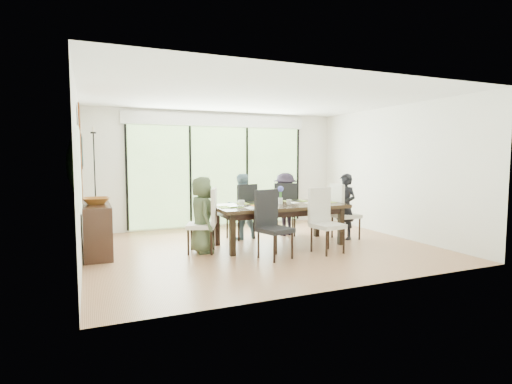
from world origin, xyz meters
name	(u,v)px	position (x,y,z in m)	size (l,w,h in m)	color
floor	(261,248)	(0.00, 0.00, -0.01)	(6.00, 5.00, 0.01)	brown
ceiling	(262,97)	(0.00, 0.00, 2.71)	(6.00, 5.00, 0.01)	white
wall_back	(219,170)	(0.00, 2.51, 1.35)	(6.00, 0.02, 2.70)	white
wall_front	(344,182)	(0.00, -2.51, 1.35)	(6.00, 0.02, 2.70)	beige
wall_left	(78,177)	(-3.01, 0.00, 1.35)	(0.02, 5.00, 2.70)	silver
wall_right	(393,171)	(3.01, 0.00, 1.35)	(0.02, 5.00, 2.70)	beige
glass_doors	(219,176)	(0.00, 2.47, 1.20)	(4.20, 0.02, 2.30)	#598C3F
blinds_header	(219,121)	(0.00, 2.46, 2.50)	(4.40, 0.06, 0.28)	white
mullion_a	(127,178)	(-2.10, 2.46, 1.20)	(0.05, 0.04, 2.30)	black
mullion_b	(190,177)	(-0.70, 2.46, 1.20)	(0.05, 0.04, 2.30)	black
mullion_c	(247,176)	(0.70, 2.46, 1.20)	(0.05, 0.04, 2.30)	black
mullion_d	(298,175)	(2.10, 2.46, 1.20)	(0.05, 0.04, 2.30)	black
side_window	(79,169)	(-2.97, -1.20, 1.50)	(0.02, 0.90, 1.00)	#8CAD7F
deck	(209,222)	(0.00, 3.40, -0.05)	(6.00, 1.80, 0.10)	brown
rail_top	(200,197)	(0.00, 4.20, 0.55)	(6.00, 0.08, 0.06)	brown
foliage_left	(128,165)	(-1.80, 5.20, 1.44)	(3.20, 3.20, 3.20)	#14380F
foliage_mid	(199,152)	(0.40, 5.80, 1.80)	(4.00, 4.00, 4.00)	#14380F
foliage_right	(261,169)	(2.20, 5.00, 1.26)	(2.80, 2.80, 2.80)	#14380F
foliage_far	(163,158)	(-0.60, 6.50, 1.62)	(3.60, 3.60, 3.60)	#14380F
table_top	(279,206)	(0.39, 0.07, 0.74)	(2.45, 1.12, 0.06)	black
table_apron	(279,211)	(0.39, 0.07, 0.64)	(2.25, 0.92, 0.10)	black
table_leg_fl	(232,235)	(-0.69, -0.36, 0.35)	(0.09, 0.09, 0.71)	black
table_leg_fr	(341,226)	(1.47, -0.36, 0.35)	(0.09, 0.09, 0.71)	black
table_leg_bl	(217,227)	(-0.69, 0.50, 0.35)	(0.09, 0.09, 0.71)	black
table_leg_br	(317,220)	(1.47, 0.50, 0.35)	(0.09, 0.09, 0.71)	black
chair_left_end	(201,220)	(-1.11, 0.07, 0.56)	(0.47, 0.47, 1.12)	silver
chair_right_end	(346,211)	(1.89, 0.07, 0.56)	(0.47, 0.47, 1.12)	beige
chair_far_left	(241,211)	(-0.06, 0.92, 0.56)	(0.47, 0.47, 1.12)	black
chair_far_right	(285,209)	(0.94, 0.92, 0.56)	(0.47, 0.47, 1.12)	black
chair_near_left	(275,224)	(-0.11, -0.80, 0.56)	(0.47, 0.47, 1.12)	black
chair_near_right	(328,221)	(0.89, -0.80, 0.56)	(0.47, 0.47, 1.12)	beige
person_left_end	(202,215)	(-1.09, 0.07, 0.66)	(0.62, 0.39, 1.32)	#465438
person_right_end	(345,206)	(1.87, 0.07, 0.66)	(0.62, 0.39, 1.32)	black
person_far_left	(241,206)	(-0.06, 0.90, 0.66)	(0.62, 0.39, 1.32)	#7699AA
person_far_right	(285,204)	(0.94, 0.90, 0.66)	(0.62, 0.39, 1.32)	#231C2A
placemat_left	(231,207)	(-0.56, 0.07, 0.77)	(0.45, 0.33, 0.01)	#88B33F
placemat_right	(323,202)	(1.34, 0.07, 0.77)	(0.45, 0.33, 0.01)	olive
placemat_far_l	(249,203)	(-0.06, 0.47, 0.77)	(0.45, 0.33, 0.01)	#9AB942
placemat_far_r	(295,201)	(0.94, 0.47, 0.77)	(0.45, 0.33, 0.01)	#86A43A
placemat_paper	(259,208)	(-0.16, -0.23, 0.77)	(0.45, 0.33, 0.01)	white
tablet_far_l	(255,203)	(0.04, 0.42, 0.78)	(0.27, 0.18, 0.01)	black
tablet_far_r	(294,201)	(0.89, 0.42, 0.78)	(0.25, 0.17, 0.01)	black
papers	(313,203)	(1.09, 0.02, 0.77)	(0.31, 0.22, 0.00)	white
platter_base	(259,207)	(-0.16, -0.23, 0.79)	(0.27, 0.27, 0.02)	white
platter_snacks	(259,206)	(-0.16, -0.23, 0.80)	(0.20, 0.20, 0.01)	orange
vase	(280,201)	(0.44, 0.12, 0.83)	(0.08, 0.08, 0.12)	silver
hyacinth_stems	(281,194)	(0.44, 0.12, 0.95)	(0.04, 0.04, 0.16)	#337226
hyacinth_blooms	(281,189)	(0.44, 0.12, 1.05)	(0.11, 0.11, 0.11)	#4B4FBB
laptop	(238,207)	(-0.46, -0.03, 0.78)	(0.34, 0.22, 0.03)	silver
cup_a	(241,203)	(-0.31, 0.22, 0.82)	(0.13, 0.13, 0.10)	white
cup_b	(289,202)	(0.54, -0.03, 0.81)	(0.10, 0.10, 0.09)	white
cup_c	(314,200)	(1.19, 0.17, 0.82)	(0.13, 0.13, 0.10)	white
book	(290,203)	(0.64, 0.12, 0.78)	(0.17, 0.23, 0.02)	white
sideboard	(97,228)	(-2.76, 0.72, 0.43)	(0.43, 1.53, 0.86)	black
bowl	(96,201)	(-2.76, 0.62, 0.92)	(0.45, 0.45, 0.11)	brown
candlestick_base	(96,200)	(-2.76, 1.07, 0.88)	(0.10, 0.10, 0.04)	black
candlestick_shaft	(94,167)	(-2.76, 1.07, 1.48)	(0.02, 0.02, 1.19)	black
candlestick_pan	(93,133)	(-2.76, 1.07, 2.07)	(0.10, 0.10, 0.03)	black
candle	(93,129)	(-2.76, 1.07, 2.13)	(0.03, 0.03, 0.10)	silver
tapestry	(81,154)	(-2.97, 0.40, 1.70)	(0.02, 1.00, 1.50)	#8F3E14
art_frame	(81,152)	(-2.97, 1.70, 1.75)	(0.03, 0.55, 0.65)	black
art_canvas	(82,152)	(-2.95, 1.70, 1.75)	(0.01, 0.45, 0.55)	#164449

